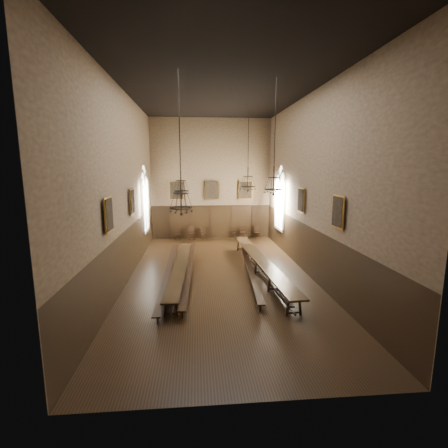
{
  "coord_description": "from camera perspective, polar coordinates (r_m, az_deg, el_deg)",
  "views": [
    {
      "loc": [
        -1.16,
        -15.64,
        5.43
      ],
      "look_at": [
        0.33,
        1.5,
        2.4
      ],
      "focal_mm": 26.0,
      "sensor_mm": 36.0,
      "label": 1
    }
  ],
  "objects": [
    {
      "name": "floor",
      "position": [
        16.6,
        -0.69,
        -9.13
      ],
      "size": [
        9.0,
        18.0,
        0.02
      ],
      "primitive_type": "cube",
      "color": "black",
      "rests_on": "ground"
    },
    {
      "name": "ceiling",
      "position": [
        16.09,
        -0.77,
        22.85
      ],
      "size": [
        9.0,
        18.0,
        0.02
      ],
      "primitive_type": "cube",
      "color": "black",
      "rests_on": "ground"
    },
    {
      "name": "wall_back",
      "position": [
        24.7,
        -2.29,
        7.83
      ],
      "size": [
        9.0,
        0.02,
        9.0
      ],
      "primitive_type": "cube",
      "color": "#7F6A4E",
      "rests_on": "ground"
    },
    {
      "name": "wall_front",
      "position": [
        6.8,
        4.91,
        2.1
      ],
      "size": [
        9.0,
        0.02,
        9.0
      ],
      "primitive_type": "cube",
      "color": "#7F6A4E",
      "rests_on": "ground"
    },
    {
      "name": "wall_left",
      "position": [
        16.02,
        -17.13,
        6.23
      ],
      "size": [
        0.02,
        18.0,
        9.0
      ],
      "primitive_type": "cube",
      "color": "#7F6A4E",
      "rests_on": "ground"
    },
    {
      "name": "wall_right",
      "position": [
        16.66,
        15.03,
        6.46
      ],
      "size": [
        0.02,
        18.0,
        9.0
      ],
      "primitive_type": "cube",
      "color": "#7F6A4E",
      "rests_on": "ground"
    },
    {
      "name": "wainscot_panelling",
      "position": [
        16.23,
        -0.7,
        -4.93
      ],
      "size": [
        9.0,
        18.0,
        2.5
      ],
      "primitive_type": null,
      "color": "black",
      "rests_on": "floor"
    },
    {
      "name": "table_left",
      "position": [
        16.22,
        -7.64,
        -8.33
      ],
      "size": [
        1.01,
        9.13,
        0.71
      ],
      "rotation": [
        0.0,
        0.0,
        -0.04
      ],
      "color": "black",
      "rests_on": "floor"
    },
    {
      "name": "table_right",
      "position": [
        16.82,
        6.41,
        -7.41
      ],
      "size": [
        1.4,
        10.66,
        0.83
      ],
      "rotation": [
        0.0,
        0.0,
        0.06
      ],
      "color": "black",
      "rests_on": "floor"
    },
    {
      "name": "bench_left_outer",
      "position": [
        16.4,
        -9.68,
        -8.38
      ],
      "size": [
        0.32,
        10.43,
        0.47
      ],
      "rotation": [
        0.0,
        0.0,
        -0.0
      ],
      "color": "black",
      "rests_on": "floor"
    },
    {
      "name": "bench_left_inner",
      "position": [
        16.68,
        -6.11,
        -7.98
      ],
      "size": [
        0.66,
        10.37,
        0.47
      ],
      "rotation": [
        0.0,
        0.0,
        -0.03
      ],
      "color": "black",
      "rests_on": "floor"
    },
    {
      "name": "bench_right_inner",
      "position": [
        16.88,
        4.47,
        -7.82
      ],
      "size": [
        0.95,
        9.59,
        0.43
      ],
      "rotation": [
        0.0,
        0.0,
        -0.07
      ],
      "color": "black",
      "rests_on": "floor"
    },
    {
      "name": "bench_right_outer",
      "position": [
        16.7,
        7.99,
        -8.13
      ],
      "size": [
        0.77,
        9.21,
        0.41
      ],
      "rotation": [
        0.0,
        0.0,
        -0.05
      ],
      "color": "black",
      "rests_on": "floor"
    },
    {
      "name": "chair_1",
      "position": [
        24.77,
        -8.13,
        -2.11
      ],
      "size": [
        0.42,
        0.42,
        0.92
      ],
      "rotation": [
        0.0,
        0.0,
        -0.02
      ],
      "color": "black",
      "rests_on": "floor"
    },
    {
      "name": "chair_2",
      "position": [
        24.67,
        -5.74,
        -2.03
      ],
      "size": [
        0.53,
        0.53,
        1.03
      ],
      "rotation": [
        0.0,
        0.0,
        0.19
      ],
      "color": "black",
      "rests_on": "floor"
    },
    {
      "name": "chair_3",
      "position": [
        24.78,
        -3.56,
        -2.04
      ],
      "size": [
        0.51,
        0.51,
        0.9
      ],
      "rotation": [
        0.0,
        0.0,
        0.34
      ],
      "color": "black",
      "rests_on": "floor"
    },
    {
      "name": "chair_5",
      "position": [
        24.95,
        1.53,
        -1.94
      ],
      "size": [
        0.47,
        0.47,
        0.91
      ],
      "rotation": [
        0.0,
        0.0,
        -0.18
      ],
      "color": "black",
      "rests_on": "floor"
    },
    {
      "name": "chair_6",
      "position": [
        24.96,
        3.36,
        -1.87
      ],
      "size": [
        0.52,
        0.52,
        1.01
      ],
      "rotation": [
        0.0,
        0.0,
        -0.18
      ],
      "color": "black",
      "rests_on": "floor"
    },
    {
      "name": "chair_7",
      "position": [
        25.21,
        5.78,
        -1.86
      ],
      "size": [
        0.49,
        0.49,
        0.91
      ],
      "rotation": [
        0.0,
        0.0,
        0.25
      ],
      "color": "black",
      "rests_on": "floor"
    },
    {
      "name": "chandelier_back_left",
      "position": [
        18.03,
        -7.57,
        6.82
      ],
      "size": [
        0.87,
        0.87,
        5.02
      ],
      "color": "black",
      "rests_on": "ceiling"
    },
    {
      "name": "chandelier_back_right",
      "position": [
        18.56,
        4.21,
        7.51
      ],
      "size": [
        0.89,
        0.89,
        4.83
      ],
      "color": "black",
      "rests_on": "ceiling"
    },
    {
      "name": "chandelier_front_left",
      "position": [
        12.86,
        -7.57,
        4.32
      ],
      "size": [
        0.89,
        0.89,
        5.32
      ],
      "color": "black",
      "rests_on": "ceiling"
    },
    {
      "name": "chandelier_front_right",
      "position": [
        14.04,
        8.73,
        7.39
      ],
      "size": [
        0.78,
        0.78,
        4.66
      ],
      "color": "black",
      "rests_on": "ceiling"
    },
    {
      "name": "portrait_back_0",
      "position": [
        24.63,
        -8.35,
        5.86
      ],
      "size": [
        1.1,
        0.12,
        1.4
      ],
      "color": "#A36E27",
      "rests_on": "wall_back"
    },
    {
      "name": "portrait_back_1",
      "position": [
        24.61,
        -2.26,
        5.96
      ],
      "size": [
        1.1,
        0.12,
        1.4
      ],
      "color": "#A36E27",
      "rests_on": "wall_back"
    },
    {
      "name": "portrait_back_2",
      "position": [
        24.87,
        3.77,
        5.98
      ],
      "size": [
        1.1,
        0.12,
        1.4
      ],
      "color": "#A36E27",
      "rests_on": "wall_back"
    },
    {
      "name": "portrait_left_0",
      "position": [
        17.04,
        -15.87,
        3.79
      ],
      "size": [
        0.12,
        1.0,
        1.3
      ],
      "color": "#A36E27",
      "rests_on": "wall_left"
    },
    {
      "name": "portrait_left_1",
      "position": [
        12.68,
        -19.63,
        1.57
      ],
      "size": [
        0.12,
        1.0,
        1.3
      ],
      "color": "#A36E27",
      "rests_on": "wall_left"
    },
    {
      "name": "portrait_right_0",
      "position": [
        17.63,
        13.42,
        4.09
      ],
      "size": [
        0.12,
        1.0,
        1.3
      ],
      "color": "#A36E27",
      "rests_on": "wall_right"
    },
    {
      "name": "portrait_right_1",
      "position": [
        13.46,
        19.4,
        2.04
      ],
      "size": [
        0.12,
        1.0,
        1.3
      ],
      "color": "#A36E27",
      "rests_on": "wall_right"
    },
    {
      "name": "window_right",
      "position": [
        21.96,
        9.83,
        4.54
      ],
      "size": [
        0.2,
        2.2,
        4.6
      ],
      "primitive_type": null,
      "color": "white",
      "rests_on": "wall_right"
    },
    {
      "name": "window_left",
      "position": [
        21.49,
        -13.73,
        4.29
      ],
      "size": [
        0.2,
        2.2,
        4.6
      ],
      "primitive_type": null,
      "color": "white",
      "rests_on": "wall_left"
    }
  ]
}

